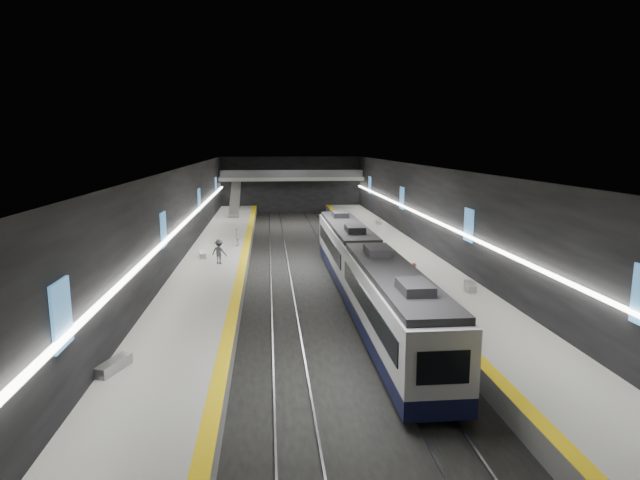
{
  "coord_description": "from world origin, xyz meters",
  "views": [
    {
      "loc": [
        -3.32,
        -41.96,
        9.85
      ],
      "look_at": [
        0.77,
        0.05,
        2.2
      ],
      "focal_mm": 30.0,
      "sensor_mm": 36.0,
      "label": 1
    }
  ],
  "objects": [
    {
      "name": "ground",
      "position": [
        0.0,
        0.0,
        0.0
      ],
      "size": [
        70.0,
        70.0,
        0.0
      ],
      "primitive_type": "plane",
      "color": "black",
      "rests_on": "ground"
    },
    {
      "name": "ceiling",
      "position": [
        0.0,
        0.0,
        8.0
      ],
      "size": [
        20.0,
        70.0,
        0.04
      ],
      "primitive_type": "cube",
      "rotation": [
        3.14,
        0.0,
        0.0
      ],
      "color": "beige",
      "rests_on": "wall_left"
    },
    {
      "name": "wall_left",
      "position": [
        -10.0,
        0.0,
        4.0
      ],
      "size": [
        0.04,
        70.0,
        8.0
      ],
      "primitive_type": "cube",
      "color": "black",
      "rests_on": "ground"
    },
    {
      "name": "wall_right",
      "position": [
        10.0,
        0.0,
        4.0
      ],
      "size": [
        0.04,
        70.0,
        8.0
      ],
      "primitive_type": "cube",
      "color": "black",
      "rests_on": "ground"
    },
    {
      "name": "wall_back",
      "position": [
        0.0,
        35.0,
        4.0
      ],
      "size": [
        20.0,
        0.04,
        8.0
      ],
      "primitive_type": "cube",
      "color": "black",
      "rests_on": "ground"
    },
    {
      "name": "platform_left",
      "position": [
        -7.5,
        0.0,
        0.5
      ],
      "size": [
        5.0,
        70.0,
        1.0
      ],
      "primitive_type": "cube",
      "color": "slate",
      "rests_on": "ground"
    },
    {
      "name": "tile_surface_left",
      "position": [
        -7.5,
        0.0,
        1.01
      ],
      "size": [
        5.0,
        70.0,
        0.02
      ],
      "primitive_type": "cube",
      "color": "#AEAEA9",
      "rests_on": "platform_left"
    },
    {
      "name": "tactile_strip_left",
      "position": [
        -5.3,
        0.0,
        1.02
      ],
      "size": [
        0.6,
        70.0,
        0.02
      ],
      "primitive_type": "cube",
      "color": "yellow",
      "rests_on": "platform_left"
    },
    {
      "name": "platform_right",
      "position": [
        7.5,
        0.0,
        0.5
      ],
      "size": [
        5.0,
        70.0,
        1.0
      ],
      "primitive_type": "cube",
      "color": "slate",
      "rests_on": "ground"
    },
    {
      "name": "tile_surface_right",
      "position": [
        7.5,
        0.0,
        1.01
      ],
      "size": [
        5.0,
        70.0,
        0.02
      ],
      "primitive_type": "cube",
      "color": "#AEAEA9",
      "rests_on": "platform_right"
    },
    {
      "name": "tactile_strip_right",
      "position": [
        5.3,
        0.0,
        1.02
      ],
      "size": [
        0.6,
        70.0,
        0.02
      ],
      "primitive_type": "cube",
      "color": "yellow",
      "rests_on": "platform_right"
    },
    {
      "name": "rails",
      "position": [
        -0.0,
        0.0,
        0.06
      ],
      "size": [
        6.52,
        70.0,
        0.12
      ],
      "color": "gray",
      "rests_on": "ground"
    },
    {
      "name": "train",
      "position": [
        2.5,
        -10.38,
        2.2
      ],
      "size": [
        2.69,
        30.04,
        3.6
      ],
      "color": "#0E1133",
      "rests_on": "ground"
    },
    {
      "name": "ad_posters",
      "position": [
        -0.0,
        1.0,
        4.5
      ],
      "size": [
        19.94,
        53.5,
        2.2
      ],
      "color": "#4386C9",
      "rests_on": "wall_left"
    },
    {
      "name": "cove_light_left",
      "position": [
        -9.8,
        0.0,
        3.8
      ],
      "size": [
        0.25,
        68.6,
        0.12
      ],
      "primitive_type": "cube",
      "color": "white",
      "rests_on": "wall_left"
    },
    {
      "name": "cove_light_right",
      "position": [
        9.8,
        0.0,
        3.8
      ],
      "size": [
        0.25,
        68.6,
        0.12
      ],
      "primitive_type": "cube",
      "color": "white",
      "rests_on": "wall_right"
    },
    {
      "name": "mezzanine_bridge",
      "position": [
        0.0,
        32.93,
        5.04
      ],
      "size": [
        20.0,
        3.0,
        1.5
      ],
      "color": "gray",
      "rests_on": "wall_left"
    },
    {
      "name": "escalator",
      "position": [
        -7.5,
        26.0,
        2.9
      ],
      "size": [
        1.2,
        7.5,
        3.92
      ],
      "primitive_type": "cube",
      "rotation": [
        0.44,
        0.0,
        0.0
      ],
      "color": "#99999E",
      "rests_on": "platform_left"
    },
    {
      "name": "bench_left_near",
      "position": [
        -9.5,
        -21.47,
        1.22
      ],
      "size": [
        1.11,
        1.89,
        0.45
      ],
      "primitive_type": "cube",
      "rotation": [
        0.0,
        0.0,
        -0.35
      ],
      "color": "#99999E",
      "rests_on": "platform_left"
    },
    {
      "name": "bench_left_far",
      "position": [
        -8.56,
        -0.06,
        1.21
      ],
      "size": [
        0.77,
        1.8,
        0.43
      ],
      "primitive_type": "cube",
      "rotation": [
        0.0,
        0.0,
        0.16
      ],
      "color": "#99999E",
      "rests_on": "platform_left"
    },
    {
      "name": "bench_right_near",
      "position": [
        8.92,
        -11.33,
        1.22
      ],
      "size": [
        0.86,
        1.84,
        0.43
      ],
      "primitive_type": "cube",
      "rotation": [
        0.0,
        0.0,
        -0.21
      ],
      "color": "#99999E",
      "rests_on": "platform_right"
    },
    {
      "name": "bench_right_far",
      "position": [
        8.88,
        15.98,
        1.21
      ],
      "size": [
        0.61,
        1.73,
        0.41
      ],
      "primitive_type": "cube",
      "rotation": [
        0.0,
        0.0,
        -0.08
      ],
      "color": "#99999E",
      "rests_on": "platform_right"
    },
    {
      "name": "passenger_right_a",
      "position": [
        5.67,
        -10.38,
        1.77
      ],
      "size": [
        0.5,
        0.64,
        1.53
      ],
      "primitive_type": "imported",
      "rotation": [
        0.0,
        0.0,
        1.3
      ],
      "color": "#C44B49",
      "rests_on": "platform_right"
    },
    {
      "name": "passenger_left_a",
      "position": [
        -6.06,
        4.33,
        1.82
      ],
      "size": [
        0.5,
        1.0,
        1.64
      ],
      "primitive_type": "imported",
      "rotation": [
        0.0,
        0.0,
        -1.68
      ],
      "color": "beige",
      "rests_on": "platform_left"
    },
    {
      "name": "passenger_left_b",
      "position": [
        -7.01,
        -2.65,
        1.92
      ],
      "size": [
        1.37,
        1.11,
        1.85
      ],
      "primitive_type": "imported",
      "rotation": [
        0.0,
        0.0,
        2.72
      ],
      "color": "#46484F",
      "rests_on": "platform_left"
    }
  ]
}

